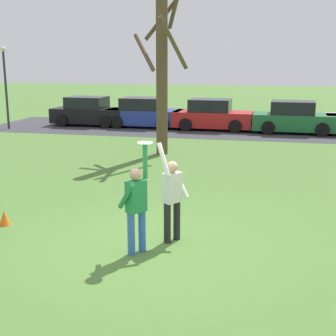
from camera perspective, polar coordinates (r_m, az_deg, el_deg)
ground_plane at (r=9.40m, az=-1.89°, el=-9.30°), size 120.00×120.00×0.00m
person_catcher at (r=8.70m, az=-3.91°, el=-4.32°), size 0.54×0.58×2.08m
person_defender at (r=9.25m, az=0.51°, el=-3.23°), size 0.63×0.66×2.04m
frisbee_disc at (r=8.57m, az=-2.83°, el=3.08°), size 0.28×0.28×0.02m
parked_car_black at (r=26.63m, az=-9.60°, el=6.73°), size 4.15×2.13×1.59m
parked_car_blue at (r=25.60m, az=-2.97°, el=6.65°), size 4.15×2.13×1.59m
parked_car_red at (r=24.72m, az=5.40°, el=6.38°), size 4.15×2.13×1.59m
parked_car_green at (r=24.29m, az=15.16°, el=5.87°), size 4.15×2.13×1.59m
parking_strip at (r=24.64m, az=10.16°, el=4.51°), size 28.14×6.40×0.01m
bare_tree_tall at (r=17.91m, az=-0.71°, el=12.52°), size 2.12×2.01×6.54m
lamppost_by_lot at (r=26.17m, az=-19.25°, el=10.17°), size 0.28×0.28×4.26m
field_cone_orange at (r=11.01m, az=-19.34°, el=-5.78°), size 0.26×0.26×0.32m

